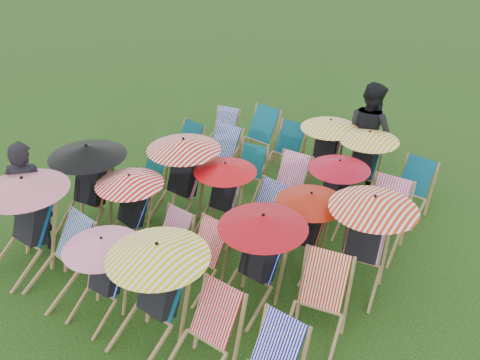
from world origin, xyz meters
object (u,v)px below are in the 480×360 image
Objects in this scene: deckchair_0 at (22,223)px; person_rear at (369,132)px; person_left at (29,196)px; deckchair_29 at (409,191)px.

person_rear is at bearing 62.74° from deckchair_0.
person_left is 0.95× the size of person_rear.
person_rear is at bearing -157.69° from person_left.
person_left is 5.87m from person_rear.
deckchair_29 is 0.48× the size of person_rear.
deckchair_0 is at bearing 82.64° from person_rear.
person_left is (-0.33, 0.37, 0.12)m from deckchair_0.
person_left reaches higher than deckchair_29.
deckchair_29 is 6.01m from person_left.
deckchair_0 is at bearing -128.39° from deckchair_29.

